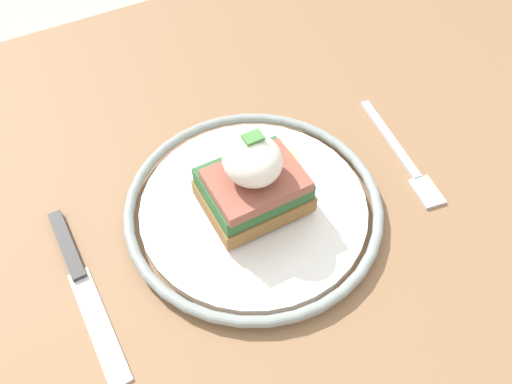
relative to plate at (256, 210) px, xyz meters
name	(u,v)px	position (x,y,z in m)	size (l,w,h in m)	color
dining_table	(227,278)	(0.03, 0.00, -0.11)	(1.15, 0.78, 0.73)	#846042
plate	(256,210)	(0.00, 0.00, 0.00)	(0.24, 0.24, 0.02)	white
sandwich	(255,183)	(0.00, 0.00, 0.04)	(0.11, 0.09, 0.09)	olive
fork	(402,156)	(-0.17, 0.01, -0.01)	(0.04, 0.15, 0.00)	silver
knife	(79,277)	(0.17, -0.01, -0.01)	(0.02, 0.18, 0.01)	#2D2D2D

